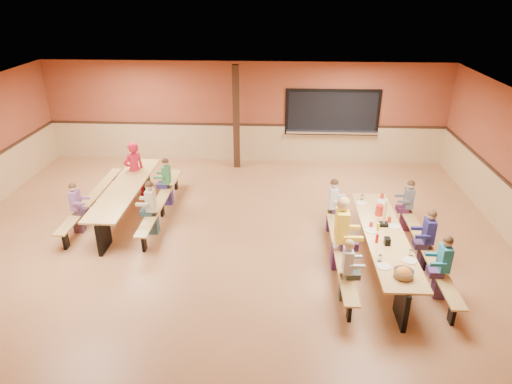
{
  "coord_description": "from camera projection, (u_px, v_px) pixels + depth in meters",
  "views": [
    {
      "loc": [
        1.04,
        -8.34,
        5.06
      ],
      "look_at": [
        0.6,
        0.1,
        1.15
      ],
      "focal_mm": 32.0,
      "sensor_mm": 36.0,
      "label": 1
    }
  ],
  "objects": [
    {
      "name": "ground",
      "position": [
        228.0,
        242.0,
        9.73
      ],
      "size": [
        12.0,
        12.0,
        0.0
      ],
      "primitive_type": "plane",
      "color": "#9A613A",
      "rests_on": "ground"
    },
    {
      "name": "room_envelope",
      "position": [
        227.0,
        214.0,
        9.44
      ],
      "size": [
        12.04,
        10.04,
        3.02
      ],
      "color": "brown",
      "rests_on": "ground"
    },
    {
      "name": "kitchen_pass_through",
      "position": [
        332.0,
        114.0,
        13.48
      ],
      "size": [
        2.78,
        0.28,
        1.38
      ],
      "color": "black",
      "rests_on": "ground"
    },
    {
      "name": "structural_post",
      "position": [
        236.0,
        118.0,
        13.1
      ],
      "size": [
        0.18,
        0.18,
        3.0
      ],
      "primitive_type": "cube",
      "color": "black",
      "rests_on": "ground"
    },
    {
      "name": "cafeteria_table_main",
      "position": [
        384.0,
        244.0,
        8.67
      ],
      "size": [
        1.91,
        3.7,
        0.74
      ],
      "color": "tan",
      "rests_on": "ground"
    },
    {
      "name": "cafeteria_table_second",
      "position": [
        126.0,
        195.0,
        10.67
      ],
      "size": [
        1.91,
        3.7,
        0.74
      ],
      "color": "tan",
      "rests_on": "ground"
    },
    {
      "name": "seated_child_white_left",
      "position": [
        347.0,
        270.0,
        7.78
      ],
      "size": [
        0.34,
        0.28,
        1.16
      ],
      "primitive_type": null,
      "color": "silver",
      "rests_on": "ground"
    },
    {
      "name": "seated_adult_yellow",
      "position": [
        341.0,
        234.0,
        8.6
      ],
      "size": [
        0.5,
        0.41,
        1.47
      ],
      "primitive_type": null,
      "color": "yellow",
      "rests_on": "ground"
    },
    {
      "name": "seated_child_grey_left",
      "position": [
        333.0,
        205.0,
        9.98
      ],
      "size": [
        0.37,
        0.3,
        1.21
      ],
      "primitive_type": null,
      "color": "silver",
      "rests_on": "ground"
    },
    {
      "name": "seated_child_teal_right",
      "position": [
        443.0,
        267.0,
        7.82
      ],
      "size": [
        0.36,
        0.3,
        1.2
      ],
      "primitive_type": null,
      "color": "teal",
      "rests_on": "ground"
    },
    {
      "name": "seated_child_navy_right",
      "position": [
        427.0,
        240.0,
        8.65
      ],
      "size": [
        0.37,
        0.31,
        1.22
      ],
      "primitive_type": null,
      "color": "#1E1B51",
      "rests_on": "ground"
    },
    {
      "name": "seated_child_char_right",
      "position": [
        408.0,
        206.0,
        10.0
      ],
      "size": [
        0.35,
        0.29,
        1.17
      ],
      "primitive_type": null,
      "color": "#51535B",
      "rests_on": "ground"
    },
    {
      "name": "seated_child_purple_sec",
      "position": [
        76.0,
        208.0,
        9.92
      ],
      "size": [
        0.34,
        0.28,
        1.15
      ],
      "primitive_type": null,
      "color": "#794F7F",
      "rests_on": "ground"
    },
    {
      "name": "seated_child_green_sec",
      "position": [
        167.0,
        182.0,
        11.19
      ],
      "size": [
        0.36,
        0.29,
        1.18
      ],
      "primitive_type": null,
      "color": "#36834B",
      "rests_on": "ground"
    },
    {
      "name": "seated_child_tan_sec",
      "position": [
        152.0,
        208.0,
        9.87
      ],
      "size": [
        0.37,
        0.3,
        1.21
      ],
      "primitive_type": null,
      "color": "beige",
      "rests_on": "ground"
    },
    {
      "name": "standing_woman",
      "position": [
        134.0,
        170.0,
        11.49
      ],
      "size": [
        0.63,
        0.63,
        1.48
      ],
      "primitive_type": "imported",
      "rotation": [
        0.0,
        0.0,
        3.92
      ],
      "color": "red",
      "rests_on": "ground"
    },
    {
      "name": "punch_pitcher",
      "position": [
        379.0,
        210.0,
        9.23
      ],
      "size": [
        0.16,
        0.16,
        0.22
      ],
      "primitive_type": "cylinder",
      "color": "#B12317",
      "rests_on": "cafeteria_table_main"
    },
    {
      "name": "chip_bowl",
      "position": [
        404.0,
        273.0,
        7.3
      ],
      "size": [
        0.32,
        0.32,
        0.15
      ],
      "primitive_type": null,
      "color": "#F99F27",
      "rests_on": "cafeteria_table_main"
    },
    {
      "name": "napkin_dispenser",
      "position": [
        387.0,
        241.0,
        8.21
      ],
      "size": [
        0.1,
        0.14,
        0.13
      ],
      "primitive_type": "cube",
      "color": "black",
      "rests_on": "cafeteria_table_main"
    },
    {
      "name": "condiment_mustard",
      "position": [
        378.0,
        227.0,
        8.64
      ],
      "size": [
        0.06,
        0.06,
        0.17
      ],
      "primitive_type": "cylinder",
      "color": "yellow",
      "rests_on": "cafeteria_table_main"
    },
    {
      "name": "condiment_ketchup",
      "position": [
        377.0,
        238.0,
        8.27
      ],
      "size": [
        0.06,
        0.06,
        0.17
      ],
      "primitive_type": "cylinder",
      "color": "#B2140F",
      "rests_on": "cafeteria_table_main"
    },
    {
      "name": "table_paddle",
      "position": [
        384.0,
        219.0,
        8.82
      ],
      "size": [
        0.16,
        0.16,
        0.56
      ],
      "color": "black",
      "rests_on": "cafeteria_table_main"
    },
    {
      "name": "place_settings",
      "position": [
        385.0,
        231.0,
        8.55
      ],
      "size": [
        0.65,
        3.3,
        0.11
      ],
      "primitive_type": null,
      "color": "beige",
      "rests_on": "cafeteria_table_main"
    }
  ]
}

